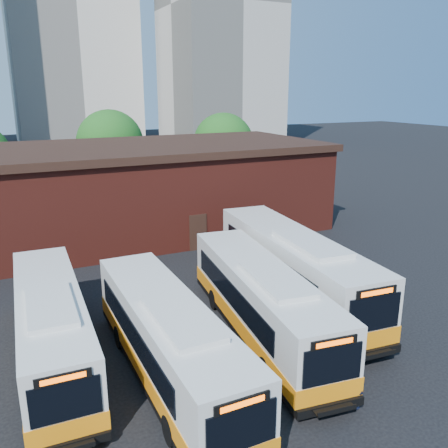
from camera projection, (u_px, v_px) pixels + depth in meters
name	position (u px, v px, depth m)	size (l,w,h in m)	color
ground	(267.00, 369.00, 17.96)	(220.00, 220.00, 0.00)	black
bus_west	(52.00, 329.00, 18.06)	(2.73, 11.39, 3.08)	silver
bus_midwest	(169.00, 344.00, 16.96)	(2.50, 11.64, 3.16)	silver
bus_mideast	(261.00, 304.00, 20.06)	(3.86, 12.04, 3.23)	silver
bus_east	(293.00, 269.00, 23.49)	(3.79, 13.22, 3.56)	silver
transit_worker	(355.00, 380.00, 15.61)	(0.71, 0.47, 1.95)	black
depot_building	(128.00, 189.00, 34.40)	(28.60, 12.60, 6.40)	maroon
tree_mid	(110.00, 143.00, 46.87)	(6.56, 6.56, 8.36)	#382314
tree_east	(223.00, 143.00, 48.92)	(6.24, 6.24, 7.96)	#382314
tower_right	(220.00, 5.00, 82.74)	(18.00, 18.00, 49.20)	#BCB7AD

